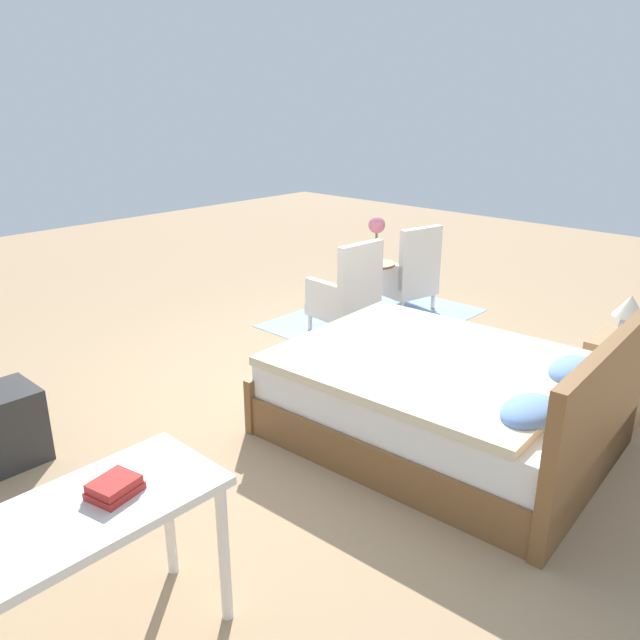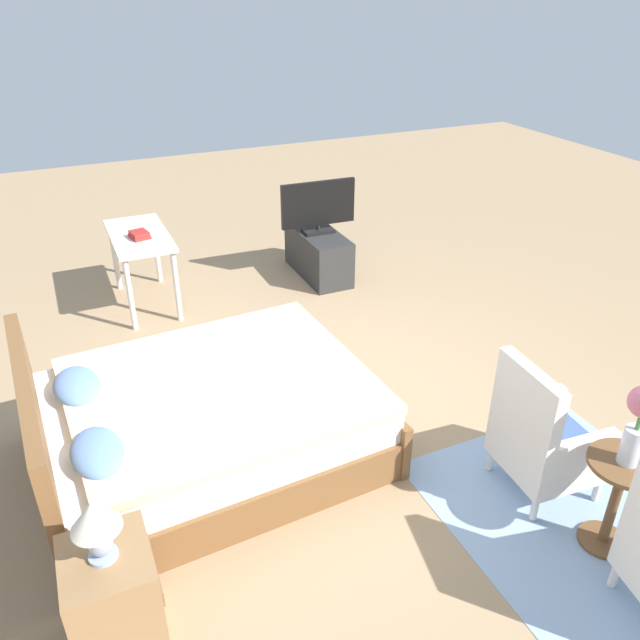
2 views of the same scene
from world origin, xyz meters
TOP-DOWN VIEW (x-y plane):
  - ground_plane at (0.00, 0.00)m, footprint 16.00×16.00m
  - floor_rug at (-1.80, -0.89)m, footprint 2.10×1.50m
  - bed at (-0.17, 0.99)m, footprint 1.72×2.19m
  - armchair_by_window_right at (-1.28, -0.84)m, footprint 0.58×0.58m
  - side_table at (-1.80, -0.90)m, footprint 0.40×0.40m
  - flower_vase at (-1.80, -0.90)m, footprint 0.17×0.17m
  - nightstand at (-1.30, 1.71)m, footprint 0.44×0.41m
  - table_lamp at (-1.30, 1.71)m, footprint 0.22×0.22m
  - tv_stand at (2.23, -0.90)m, footprint 0.96×0.40m
  - tv_flatscreen at (2.23, -0.90)m, footprint 0.21×0.80m
  - vanity_desk at (2.29, 0.92)m, footprint 1.04×0.52m
  - book_stack at (2.17, 0.93)m, footprint 0.21×0.19m

SIDE VIEW (x-z plane):
  - ground_plane at x=0.00m, z-range 0.00..0.00m
  - floor_rug at x=-1.80m, z-range 0.00..0.01m
  - tv_stand at x=2.23m, z-range 0.00..0.49m
  - nightstand at x=-1.30m, z-range 0.00..0.60m
  - bed at x=-0.17m, z-range -0.18..0.78m
  - side_table at x=-1.80m, z-range 0.08..0.68m
  - armchair_by_window_right at x=-1.28m, z-range -0.08..0.84m
  - vanity_desk at x=2.29m, z-range 0.26..1.00m
  - book_stack at x=2.17m, z-range 0.74..0.80m
  - tv_flatscreen at x=2.23m, z-range 0.50..1.04m
  - table_lamp at x=-1.30m, z-range 0.65..0.98m
  - flower_vase at x=-1.80m, z-range 0.66..1.13m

